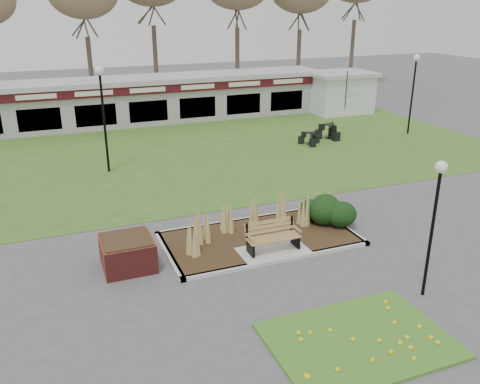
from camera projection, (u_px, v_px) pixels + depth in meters
name	position (u px, v px, depth m)	size (l,w,h in m)	color
ground	(275.00, 256.00, 15.94)	(100.00, 100.00, 0.00)	#515154
lawn	(176.00, 154.00, 26.37)	(34.00, 16.00, 0.02)	#3A6921
flower_bed	(359.00, 339.00, 11.92)	(4.20, 3.00, 0.16)	#307220
planting_bed	(292.00, 223.00, 17.43)	(6.75, 3.40, 1.27)	#342514
park_bench	(272.00, 236.00, 15.95)	(1.70, 0.66, 0.93)	olive
brick_planter	(128.00, 253.00, 15.13)	(1.50, 1.50, 0.95)	maroon
food_pavilion	(143.00, 100.00, 32.77)	(24.60, 3.40, 2.90)	#9A9A9D
service_hut	(340.00, 92.00, 35.71)	(4.40, 3.40, 2.83)	silver
lamp_post_near_left	(436.00, 200.00, 12.87)	(0.32, 0.32, 3.82)	black
lamp_post_mid_right	(102.00, 96.00, 22.47)	(0.40, 0.40, 4.84)	black
lamp_post_far_right	(414.00, 77.00, 29.18)	(0.38, 0.38, 4.62)	black
bistro_set_c	(310.00, 140.00, 28.04)	(1.24, 1.20, 0.67)	black
bistro_set_d	(329.00, 134.00, 29.25)	(1.53, 1.45, 0.82)	black
patio_umbrella	(345.00, 106.00, 30.37)	(2.41, 2.44, 2.49)	black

